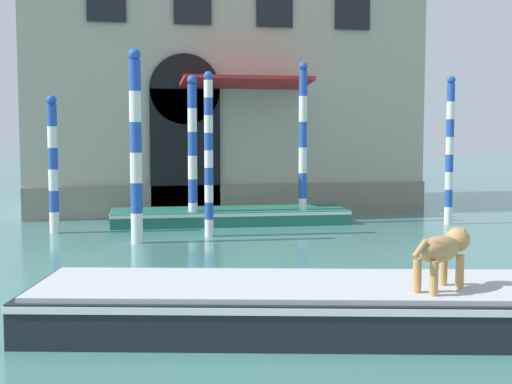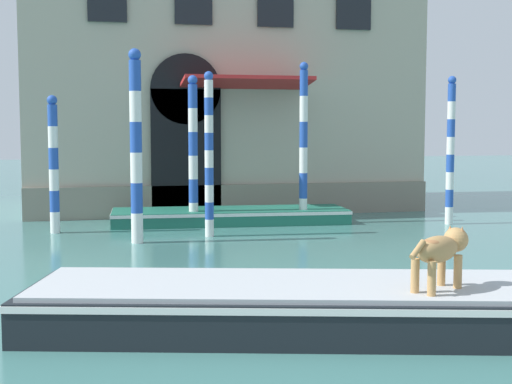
% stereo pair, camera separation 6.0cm
% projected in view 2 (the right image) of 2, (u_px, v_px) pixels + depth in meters
% --- Properties ---
extents(boat_foreground, '(7.56, 3.68, 0.59)m').
position_uv_depth(boat_foreground, '(322.00, 305.00, 8.80)').
color(boat_foreground, black).
rests_on(boat_foreground, ground_plane).
extents(dog_on_deck, '(0.97, 0.69, 0.73)m').
position_uv_depth(dog_on_deck, '(441.00, 250.00, 8.37)').
color(dog_on_deck, tan).
rests_on(dog_on_deck, boat_foreground).
extents(boat_moored_near_palazzo, '(6.27, 2.13, 0.37)m').
position_uv_depth(boat_moored_near_palazzo, '(230.00, 216.00, 18.83)').
color(boat_moored_near_palazzo, '#1E6651').
rests_on(boat_moored_near_palazzo, ground_plane).
extents(mooring_pole_0, '(0.24, 0.24, 3.28)m').
position_uv_depth(mooring_pole_0, '(54.00, 164.00, 16.91)').
color(mooring_pole_0, white).
rests_on(mooring_pole_0, ground_plane).
extents(mooring_pole_1, '(0.22, 0.22, 4.21)m').
position_uv_depth(mooring_pole_1, '(303.00, 143.00, 18.58)').
color(mooring_pole_1, white).
rests_on(mooring_pole_1, ground_plane).
extents(mooring_pole_2, '(0.27, 0.27, 4.20)m').
position_uv_depth(mooring_pole_2, '(136.00, 146.00, 15.37)').
color(mooring_pole_2, white).
rests_on(mooring_pole_2, ground_plane).
extents(mooring_pole_3, '(0.21, 0.21, 3.85)m').
position_uv_depth(mooring_pole_3, '(450.00, 150.00, 18.46)').
color(mooring_pole_3, white).
rests_on(mooring_pole_3, ground_plane).
extents(mooring_pole_4, '(0.21, 0.21, 3.79)m').
position_uv_depth(mooring_pole_4, '(209.00, 154.00, 16.34)').
color(mooring_pole_4, white).
rests_on(mooring_pole_4, ground_plane).
extents(mooring_pole_5, '(0.25, 0.25, 3.84)m').
position_uv_depth(mooring_pole_5, '(193.00, 150.00, 18.16)').
color(mooring_pole_5, white).
rests_on(mooring_pole_5, ground_plane).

